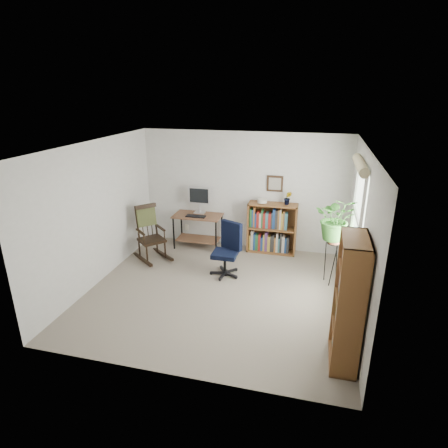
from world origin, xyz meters
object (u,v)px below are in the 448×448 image
(rocking_chair, at_px, (151,233))
(tall_bookshelf, at_px, (349,303))
(low_bookshelf, at_px, (272,228))
(office_chair, at_px, (225,250))
(desk, at_px, (198,231))

(rocking_chair, xyz_separation_m, tall_bookshelf, (3.50, -2.14, 0.27))
(low_bookshelf, bearing_deg, office_chair, -118.76)
(office_chair, distance_m, low_bookshelf, 1.40)
(desk, height_order, low_bookshelf, low_bookshelf)
(office_chair, xyz_separation_m, low_bookshelf, (0.67, 1.23, 0.02))
(office_chair, bearing_deg, rocking_chair, -167.89)
(desk, distance_m, low_bookshelf, 1.55)
(low_bookshelf, bearing_deg, tall_bookshelf, -67.26)
(office_chair, relative_size, rocking_chair, 0.90)
(office_chair, distance_m, rocking_chair, 1.59)
(low_bookshelf, height_order, tall_bookshelf, tall_bookshelf)
(desk, distance_m, tall_bookshelf, 4.09)
(desk, bearing_deg, low_bookshelf, 4.47)
(low_bookshelf, distance_m, tall_bookshelf, 3.32)
(rocking_chair, bearing_deg, desk, 1.25)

